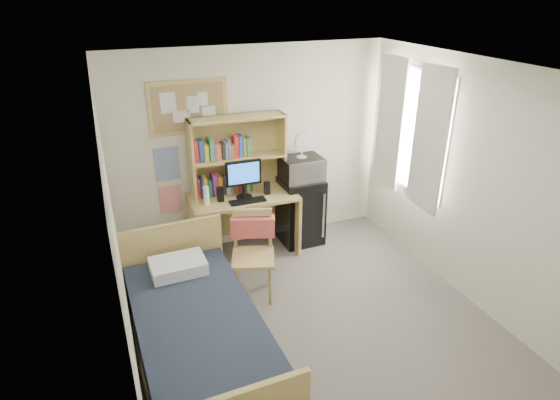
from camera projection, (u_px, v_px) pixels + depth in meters
name	position (u px, v px, depth m)	size (l,w,h in m)	color
floor	(320.00, 331.00, 4.81)	(3.60, 4.20, 0.02)	gray
ceiling	(332.00, 72.00, 3.71)	(3.60, 4.20, 0.02)	white
wall_back	(252.00, 149.00, 6.03)	(3.60, 0.04, 2.60)	white
wall_front	(502.00, 386.00, 2.48)	(3.60, 0.04, 2.60)	white
wall_left	(119.00, 256.00, 3.66)	(0.04, 4.20, 2.60)	white
wall_right	(481.00, 189.00, 4.85)	(0.04, 4.20, 2.60)	white
window_unit	(411.00, 131.00, 5.72)	(0.10, 1.40, 1.70)	white
curtain_left	(429.00, 141.00, 5.38)	(0.04, 0.55, 1.70)	white
curtain_right	(390.00, 123.00, 6.05)	(0.04, 0.55, 1.70)	white
bulletin_board	(189.00, 107.00, 5.50)	(0.94, 0.03, 0.64)	tan
poster_wave	(167.00, 164.00, 5.68)	(0.30, 0.01, 0.42)	#26499A
poster_japan	(171.00, 199.00, 5.87)	(0.28, 0.01, 0.36)	red
desk	(244.00, 225.00, 6.02)	(1.33, 0.67, 0.83)	tan
desk_chair	(253.00, 257.00, 5.15)	(0.50, 0.50, 1.01)	tan
mini_fridge	(300.00, 210.00, 6.33)	(0.54, 0.54, 0.91)	black
bed	(199.00, 341.00, 4.23)	(1.07, 2.15, 0.59)	#1B2231
hutch	(238.00, 155.00, 5.77)	(1.18, 0.30, 0.97)	tan
monitor	(244.00, 180.00, 5.69)	(0.44, 0.03, 0.47)	black
keyboard	(248.00, 201.00, 5.67)	(0.44, 0.14, 0.02)	black
speaker_left	(220.00, 194.00, 5.66)	(0.07, 0.07, 0.18)	black
speaker_right	(267.00, 188.00, 5.85)	(0.07, 0.07, 0.16)	black
water_bottle	(206.00, 196.00, 5.55)	(0.07, 0.07, 0.23)	white
hoodie	(253.00, 226.00, 5.22)	(0.49, 0.15, 0.24)	#D35550
microwave	(301.00, 169.00, 6.05)	(0.52, 0.39, 0.30)	#B6B6BB
desk_fan	(302.00, 145.00, 5.92)	(0.26, 0.26, 0.33)	white
pillow	(178.00, 266.00, 4.71)	(0.54, 0.38, 0.13)	white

